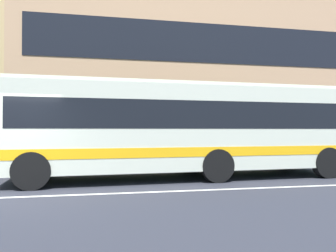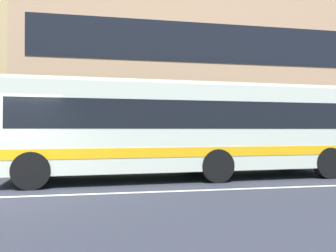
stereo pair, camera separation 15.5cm
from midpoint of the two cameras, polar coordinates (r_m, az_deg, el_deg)
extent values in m
cube|color=#1D4E1C|center=(14.23, -11.15, -5.24)|extent=(23.40, 1.10, 0.87)
cube|color=tan|center=(24.89, 2.86, 8.69)|extent=(21.21, 11.57, 11.26)
cube|color=black|center=(19.60, 6.95, 13.97)|extent=(19.51, 0.04, 2.25)
cube|color=beige|center=(10.91, 3.23, -0.34)|extent=(11.13, 3.02, 2.57)
cube|color=black|center=(10.92, 3.23, 1.68)|extent=(10.47, 3.01, 0.82)
cube|color=#F1A912|center=(10.93, 3.24, -4.04)|extent=(10.91, 3.03, 0.28)
cube|color=beige|center=(11.00, 3.23, 6.68)|extent=(10.67, 2.59, 0.12)
cube|color=black|center=(10.76, -26.30, 1.79)|extent=(0.12, 2.13, 0.90)
cylinder|color=black|center=(9.47, -21.97, -7.10)|extent=(1.01, 0.32, 1.00)
cylinder|color=black|center=(11.77, -20.22, -5.85)|extent=(1.01, 0.32, 1.00)
cylinder|color=black|center=(10.09, 8.85, -6.75)|extent=(1.01, 0.32, 1.00)
cylinder|color=black|center=(12.27, 4.74, -5.68)|extent=(1.01, 0.32, 1.00)
cylinder|color=black|center=(12.05, 26.11, -5.70)|extent=(1.01, 0.32, 1.00)
cylinder|color=black|center=(13.94, 19.99, -5.05)|extent=(1.01, 0.32, 1.00)
camera|label=1|loc=(0.08, -89.57, -0.01)|focal=35.56mm
camera|label=2|loc=(0.08, 90.43, 0.01)|focal=35.56mm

